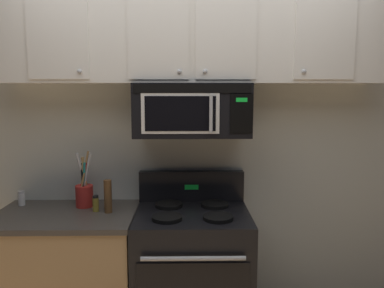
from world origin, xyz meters
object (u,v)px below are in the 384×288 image
at_px(salt_shaker, 22,198).
at_px(pepper_mill, 108,196).
at_px(utensil_crock_red, 84,192).
at_px(spice_jar, 96,203).
at_px(stove_range, 192,274).
at_px(over_range_microwave, 192,110).

xyz_separation_m(salt_shaker, pepper_mill, (0.64, -0.17, 0.06)).
bearing_deg(utensil_crock_red, salt_shaker, 175.59).
height_order(pepper_mill, spice_jar, pepper_mill).
xyz_separation_m(stove_range, spice_jar, (-0.65, 0.04, 0.49)).
bearing_deg(over_range_microwave, stove_range, -89.86).
bearing_deg(stove_range, over_range_microwave, 90.14).
height_order(utensil_crock_red, spice_jar, utensil_crock_red).
height_order(over_range_microwave, utensil_crock_red, over_range_microwave).
bearing_deg(spice_jar, stove_range, -3.35).
relative_size(stove_range, utensil_crock_red, 2.87).
bearing_deg(spice_jar, salt_shaker, 165.41).
relative_size(over_range_microwave, pepper_mill, 3.47).
bearing_deg(over_range_microwave, utensil_crock_red, 177.65).
distance_m(utensil_crock_red, spice_jar, 0.16).
bearing_deg(salt_shaker, stove_range, -8.62).
height_order(utensil_crock_red, salt_shaker, utensil_crock_red).
bearing_deg(stove_range, pepper_mill, 178.88).
height_order(stove_range, over_range_microwave, over_range_microwave).
height_order(over_range_microwave, salt_shaker, over_range_microwave).
bearing_deg(utensil_crock_red, spice_jar, -46.84).
distance_m(over_range_microwave, salt_shaker, 1.35).
bearing_deg(spice_jar, over_range_microwave, 6.96).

